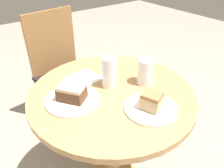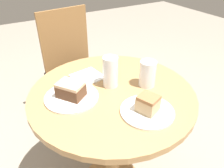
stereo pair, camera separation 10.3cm
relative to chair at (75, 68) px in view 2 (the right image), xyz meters
The scene contains 9 objects.
table 0.80m from the chair, 97.72° to the right, with size 0.80×0.80×0.74m.
chair is the anchor object (origin of this frame).
plate_near 0.84m from the chair, 111.72° to the right, with size 0.25×0.25×0.01m.
plate_far 1.03m from the chair, 93.38° to the right, with size 0.23×0.23×0.01m.
cake_slice_near 0.86m from the chair, 111.72° to the right, with size 0.14×0.14×0.07m.
cake_slice_far 1.05m from the chair, 93.38° to the right, with size 0.10×0.10×0.07m.
glass_lemonade 0.89m from the chair, 85.15° to the right, with size 0.08×0.08×0.13m.
glass_water 0.82m from the chair, 96.78° to the right, with size 0.07×0.07×0.15m.
napkin_stack 0.68m from the chair, 104.20° to the right, with size 0.17×0.17×0.01m.
Camera 2 is at (-0.44, -0.75, 1.34)m, focal length 35.00 mm.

